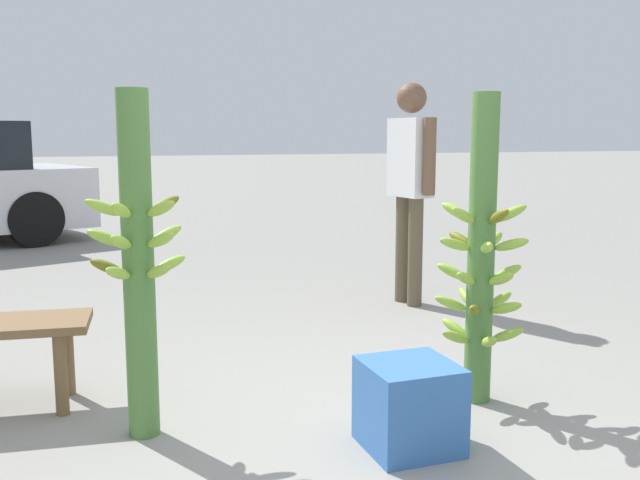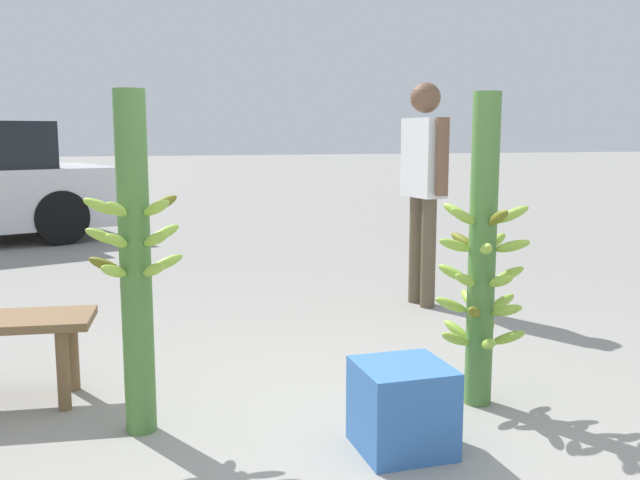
{
  "view_description": "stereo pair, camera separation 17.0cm",
  "coord_description": "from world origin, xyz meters",
  "px_view_note": "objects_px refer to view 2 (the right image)",
  "views": [
    {
      "loc": [
        -1.07,
        -2.54,
        1.28
      ],
      "look_at": [
        0.06,
        0.63,
        0.78
      ],
      "focal_mm": 40.0,
      "sensor_mm": 36.0,
      "label": 1
    },
    {
      "loc": [
        -0.91,
        -2.6,
        1.28
      ],
      "look_at": [
        0.06,
        0.63,
        0.78
      ],
      "focal_mm": 40.0,
      "sensor_mm": 36.0,
      "label": 2
    }
  ],
  "objects_px": {
    "banana_stalk_left": "(135,261)",
    "vendor_person": "(424,173)",
    "banana_stalk_center": "(482,258)",
    "produce_crate": "(402,407)"
  },
  "relations": [
    {
      "from": "banana_stalk_center",
      "to": "banana_stalk_left",
      "type": "bearing_deg",
      "value": 175.06
    },
    {
      "from": "banana_stalk_center",
      "to": "vendor_person",
      "type": "bearing_deg",
      "value": 72.89
    },
    {
      "from": "banana_stalk_center",
      "to": "vendor_person",
      "type": "xyz_separation_m",
      "value": [
        0.59,
        1.9,
        0.29
      ]
    },
    {
      "from": "banana_stalk_left",
      "to": "banana_stalk_center",
      "type": "distance_m",
      "value": 1.57
    },
    {
      "from": "banana_stalk_left",
      "to": "vendor_person",
      "type": "distance_m",
      "value": 2.79
    },
    {
      "from": "vendor_person",
      "to": "produce_crate",
      "type": "height_order",
      "value": "vendor_person"
    },
    {
      "from": "banana_stalk_left",
      "to": "banana_stalk_center",
      "type": "bearing_deg",
      "value": -4.94
    },
    {
      "from": "produce_crate",
      "to": "banana_stalk_left",
      "type": "bearing_deg",
      "value": 153.59
    },
    {
      "from": "banana_stalk_center",
      "to": "vendor_person",
      "type": "relative_size",
      "value": 0.89
    },
    {
      "from": "banana_stalk_center",
      "to": "produce_crate",
      "type": "bearing_deg",
      "value": -146.37
    }
  ]
}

